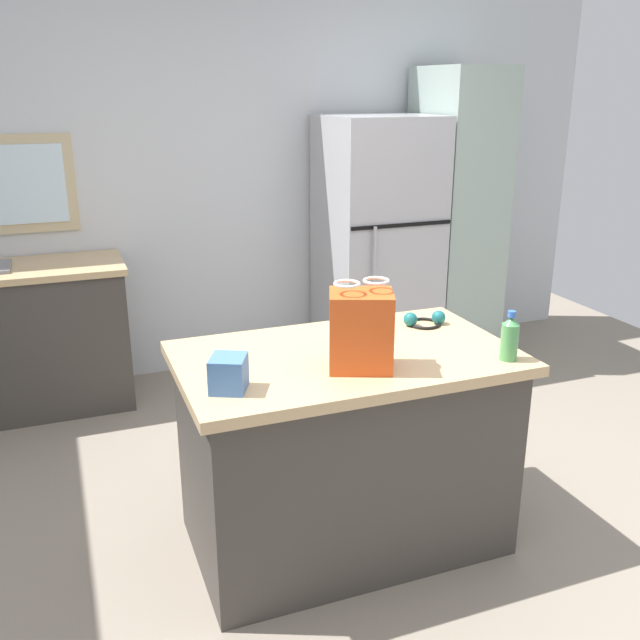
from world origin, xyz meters
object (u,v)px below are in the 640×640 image
(kitchen_island, at_px, (345,449))
(refrigerator, at_px, (377,246))
(small_box, at_px, (229,374))
(tall_cabinet, at_px, (455,218))
(ear_defenders, at_px, (424,320))
(bottle, at_px, (510,338))
(shopping_bag, at_px, (361,330))

(kitchen_island, relative_size, refrigerator, 0.79)
(small_box, bearing_deg, tall_cabinet, 43.25)
(tall_cabinet, distance_m, ear_defenders, 2.03)
(kitchen_island, xyz_separation_m, small_box, (-0.54, -0.19, 0.51))
(bottle, bearing_deg, tall_cabinet, 63.87)
(shopping_bag, height_order, ear_defenders, shopping_bag)
(ear_defenders, bearing_deg, kitchen_island, -157.03)
(small_box, bearing_deg, ear_defenders, 21.00)
(small_box, height_order, ear_defenders, small_box)
(kitchen_island, bearing_deg, shopping_bag, -93.53)
(tall_cabinet, xyz_separation_m, small_box, (-2.18, -2.05, -0.08))
(kitchen_island, bearing_deg, small_box, -160.79)
(tall_cabinet, height_order, ear_defenders, tall_cabinet)
(bottle, bearing_deg, shopping_bag, 167.33)
(kitchen_island, distance_m, tall_cabinet, 2.55)
(shopping_bag, distance_m, small_box, 0.54)
(tall_cabinet, bearing_deg, shopping_bag, -129.14)
(kitchen_island, height_order, refrigerator, refrigerator)
(shopping_bag, relative_size, small_box, 2.60)
(refrigerator, distance_m, shopping_bag, 2.28)
(kitchen_island, xyz_separation_m, shopping_bag, (-0.01, -0.17, 0.60))
(bottle, relative_size, ear_defenders, 1.03)
(shopping_bag, bearing_deg, small_box, -177.59)
(refrigerator, distance_m, bottle, 2.20)
(kitchen_island, distance_m, refrigerator, 2.16)
(refrigerator, height_order, bottle, refrigerator)
(refrigerator, xyz_separation_m, bottle, (-0.44, -2.16, 0.10))
(kitchen_island, height_order, bottle, bottle)
(kitchen_island, xyz_separation_m, ear_defenders, (0.48, 0.20, 0.46))
(tall_cabinet, bearing_deg, bottle, -116.13)
(kitchen_island, bearing_deg, ear_defenders, 22.97)
(refrigerator, height_order, tall_cabinet, tall_cabinet)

